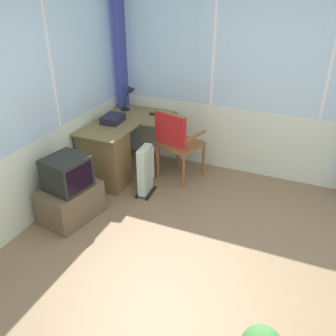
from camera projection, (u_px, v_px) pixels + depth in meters
The scene contains 11 objects.
ground at pixel (207, 280), 3.39m from camera, with size 5.24×5.11×0.06m, color olive.
north_window_panel at pixel (5, 113), 3.47m from camera, with size 4.24×0.07×2.60m.
east_window_panel at pixel (267, 80), 4.48m from camera, with size 0.07×4.11×2.60m.
curtain_corner at pixel (122, 71), 5.08m from camera, with size 0.23×0.07×2.50m, color #3B4294.
desk at pixel (107, 155), 4.68m from camera, with size 1.27×0.88×0.75m.
desk_lamp at pixel (130, 94), 5.10m from camera, with size 0.24×0.21×0.34m.
tv_remote at pixel (155, 114), 4.97m from camera, with size 0.04×0.15×0.02m, color black.
paper_tray at pixel (113, 119), 4.73m from camera, with size 0.30×0.23×0.09m, color #201F30.
wooden_armchair at pixel (175, 138), 4.65m from camera, with size 0.61×0.60×0.96m.
tv_on_stand at pixel (70, 192), 4.03m from camera, with size 0.71×0.55×0.76m.
space_heater at pixel (146, 170), 4.50m from camera, with size 0.36×0.19×0.64m.
Camera 1 is at (-2.42, -0.64, 2.51)m, focal length 39.10 mm.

